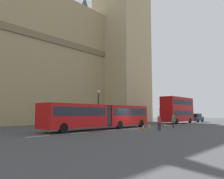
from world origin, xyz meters
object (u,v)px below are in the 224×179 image
object	(u,v)px
articulated_bus	(102,115)
traffic_cone_east	(164,125)
street_lamp	(98,105)
sedan_lead	(196,118)
pedestrian_by_kerb	(173,121)
double_decker_bus	(177,109)
traffic_cone_middle	(149,127)
traffic_cone_west	(143,127)
pedestrian_near_cones	(159,122)

from	to	relation	value
articulated_bus	traffic_cone_east	bearing A→B (deg)	-21.42
articulated_bus	street_lamp	world-z (taller)	street_lamp
sedan_lead	pedestrian_by_kerb	size ratio (longest dim) A/B	2.60
double_decker_bus	pedestrian_by_kerb	bearing A→B (deg)	-157.69
sedan_lead	traffic_cone_middle	world-z (taller)	sedan_lead
double_decker_bus	sedan_lead	distance (m)	10.47
traffic_cone_east	pedestrian_by_kerb	distance (m)	2.60
double_decker_bus	traffic_cone_east	xyz separation A→B (m)	(-12.20, -3.56, -2.43)
articulated_bus	pedestrian_by_kerb	distance (m)	9.48
traffic_cone_middle	traffic_cone_east	bearing A→B (deg)	4.82
traffic_cone_west	pedestrian_near_cones	world-z (taller)	pedestrian_near_cones
traffic_cone_west	traffic_cone_middle	xyz separation A→B (m)	(1.85, 0.29, 0.00)
double_decker_bus	traffic_cone_middle	distance (m)	17.56
articulated_bus	sedan_lead	xyz separation A→B (m)	(31.59, 0.29, -0.83)
traffic_cone_east	pedestrian_by_kerb	size ratio (longest dim) A/B	0.34
traffic_cone_west	pedestrian_near_cones	distance (m)	2.17
articulated_bus	traffic_cone_middle	xyz separation A→B (m)	(4.34, -3.96, -1.46)
sedan_lead	traffic_cone_west	bearing A→B (deg)	-171.15
double_decker_bus	traffic_cone_middle	xyz separation A→B (m)	(-16.93, -3.96, -2.43)
double_decker_bus	traffic_cone_west	distance (m)	19.41
traffic_cone_west	street_lamp	distance (m)	9.34
traffic_cone_east	traffic_cone_middle	bearing A→B (deg)	-175.18
articulated_bus	pedestrian_by_kerb	xyz separation A→B (m)	(7.60, -5.61, -0.83)
pedestrian_near_cones	double_decker_bus	bearing A→B (deg)	18.63
double_decker_bus	pedestrian_by_kerb	distance (m)	14.89
articulated_bus	double_decker_bus	size ratio (longest dim) A/B	1.75
traffic_cone_west	traffic_cone_middle	distance (m)	1.87
traffic_cone_west	pedestrian_near_cones	size ratio (longest dim) A/B	0.34
traffic_cone_east	street_lamp	size ratio (longest dim) A/B	0.11
traffic_cone_east	pedestrian_by_kerb	world-z (taller)	pedestrian_by_kerb
traffic_cone_middle	pedestrian_near_cones	xyz separation A→B (m)	(-1.83, -2.37, 0.63)
sedan_lead	double_decker_bus	bearing A→B (deg)	-178.42
traffic_cone_middle	pedestrian_near_cones	distance (m)	3.06
pedestrian_by_kerb	traffic_cone_middle	bearing A→B (deg)	153.11
articulated_bus	sedan_lead	size ratio (longest dim) A/B	3.76
double_decker_bus	street_lamp	size ratio (longest dim) A/B	1.80
double_decker_bus	pedestrian_near_cones	world-z (taller)	double_decker_bus
traffic_cone_west	double_decker_bus	bearing A→B (deg)	12.74
traffic_cone_middle	traffic_cone_east	world-z (taller)	same
double_decker_bus	traffic_cone_middle	bearing A→B (deg)	-166.84
sedan_lead	traffic_cone_west	world-z (taller)	sedan_lead
traffic_cone_west	traffic_cone_east	size ratio (longest dim) A/B	1.00
double_decker_bus	sedan_lead	bearing A→B (deg)	1.58
traffic_cone_west	traffic_cone_east	world-z (taller)	same
articulated_bus	traffic_cone_west	xyz separation A→B (m)	(2.49, -4.24, -1.46)
sedan_lead	street_lamp	bearing A→B (deg)	171.25
traffic_cone_middle	articulated_bus	bearing A→B (deg)	137.66
sedan_lead	traffic_cone_east	xyz separation A→B (m)	(-22.52, -3.85, -0.63)
double_decker_bus	traffic_cone_west	bearing A→B (deg)	-167.26
double_decker_bus	pedestrian_near_cones	bearing A→B (deg)	-161.37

